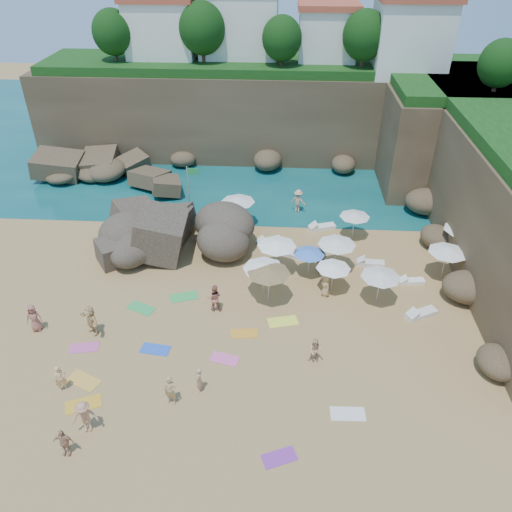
# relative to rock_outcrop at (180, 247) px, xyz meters

# --- Properties ---
(ground) EXTENTS (120.00, 120.00, 0.00)m
(ground) POSITION_rel_rock_outcrop_xyz_m (3.72, -6.80, 0.00)
(ground) COLOR tan
(ground) RESTS_ON ground
(seawater) EXTENTS (120.00, 120.00, 0.00)m
(seawater) POSITION_rel_rock_outcrop_xyz_m (3.72, 23.20, 0.00)
(seawater) COLOR #0C4751
(seawater) RESTS_ON ground
(cliff_back) EXTENTS (44.00, 8.00, 8.00)m
(cliff_back) POSITION_rel_rock_outcrop_xyz_m (5.72, 18.20, 4.00)
(cliff_back) COLOR brown
(cliff_back) RESTS_ON ground
(cliff_corner) EXTENTS (10.00, 12.00, 8.00)m
(cliff_corner) POSITION_rel_rock_outcrop_xyz_m (20.72, 13.20, 4.00)
(cliff_corner) COLOR brown
(cliff_corner) RESTS_ON ground
(rock_promontory) EXTENTS (12.00, 7.00, 2.00)m
(rock_promontory) POSITION_rel_rock_outcrop_xyz_m (-7.28, 9.20, 0.00)
(rock_promontory) COLOR brown
(rock_promontory) RESTS_ON ground
(clifftop_buildings) EXTENTS (28.48, 9.48, 7.00)m
(clifftop_buildings) POSITION_rel_rock_outcrop_xyz_m (6.68, 19.00, 11.24)
(clifftop_buildings) COLOR white
(clifftop_buildings) RESTS_ON cliff_back
(clifftop_trees) EXTENTS (35.60, 23.82, 4.40)m
(clifftop_trees) POSITION_rel_rock_outcrop_xyz_m (8.49, 12.72, 11.26)
(clifftop_trees) COLOR #11380F
(clifftop_trees) RESTS_ON ground
(marina_masts) EXTENTS (3.10, 0.10, 6.00)m
(marina_masts) POSITION_rel_rock_outcrop_xyz_m (-12.78, 23.20, 3.00)
(marina_masts) COLOR white
(marina_masts) RESTS_ON ground
(rock_outcrop) EXTENTS (9.44, 7.94, 3.28)m
(rock_outcrop) POSITION_rel_rock_outcrop_xyz_m (0.00, 0.00, 0.00)
(rock_outcrop) COLOR brown
(rock_outcrop) RESTS_ON ground
(flag_pole) EXTENTS (0.88, 0.09, 4.50)m
(flag_pole) POSITION_rel_rock_outcrop_xyz_m (0.31, 3.86, 2.87)
(flag_pole) COLOR silver
(flag_pole) RESTS_ON ground
(parasol_0) EXTENTS (2.55, 2.55, 2.41)m
(parasol_0) POSITION_rel_rock_outcrop_xyz_m (3.94, 3.32, 2.21)
(parasol_0) COLOR silver
(parasol_0) RESTS_ON ground
(parasol_1) EXTENTS (2.19, 2.19, 2.07)m
(parasol_1) POSITION_rel_rock_outcrop_xyz_m (12.47, 2.08, 1.90)
(parasol_1) COLOR silver
(parasol_1) RESTS_ON ground
(parasol_2) EXTENTS (2.56, 2.56, 2.42)m
(parasol_2) POSITION_rel_rock_outcrop_xyz_m (6.98, -2.57, 2.22)
(parasol_2) COLOR silver
(parasol_2) RESTS_ON ground
(parasol_3) EXTENTS (2.45, 2.45, 2.32)m
(parasol_3) POSITION_rel_rock_outcrop_xyz_m (17.82, -2.54, 2.13)
(parasol_3) COLOR silver
(parasol_3) RESTS_ON ground
(parasol_4) EXTENTS (2.47, 2.47, 2.33)m
(parasol_4) POSITION_rel_rock_outcrop_xyz_m (19.50, 0.28, 2.14)
(parasol_4) COLOR silver
(parasol_4) RESTS_ON ground
(parasol_5) EXTENTS (2.52, 2.52, 2.38)m
(parasol_5) POSITION_rel_rock_outcrop_xyz_m (6.24, -5.09, 2.19)
(parasol_5) COLOR silver
(parasol_5) RESTS_ON ground
(parasol_6) EXTENTS (2.61, 2.61, 2.46)m
(parasol_6) POSITION_rel_rock_outcrop_xyz_m (6.60, -5.66, 2.26)
(parasol_6) COLOR silver
(parasol_6) RESTS_ON ground
(parasol_8) EXTENTS (2.51, 2.51, 2.37)m
(parasol_8) POSITION_rel_rock_outcrop_xyz_m (10.86, -2.12, 2.18)
(parasol_8) COLOR silver
(parasol_8) RESTS_ON ground
(parasol_9) EXTENTS (2.38, 2.38, 2.25)m
(parasol_9) POSITION_rel_rock_outcrop_xyz_m (13.21, -5.37, 2.07)
(parasol_9) COLOR silver
(parasol_9) RESTS_ON ground
(parasol_10) EXTENTS (2.07, 2.07, 1.96)m
(parasol_10) POSITION_rel_rock_outcrop_xyz_m (9.09, -2.81, 1.80)
(parasol_10) COLOR silver
(parasol_10) RESTS_ON ground
(parasol_11) EXTENTS (2.15, 2.15, 2.04)m
(parasol_11) POSITION_rel_rock_outcrop_xyz_m (10.51, -4.43, 1.87)
(parasol_11) COLOR silver
(parasol_11) RESTS_ON ground
(lounger_0) EXTENTS (1.94, 1.32, 0.29)m
(lounger_0) POSITION_rel_rock_outcrop_xyz_m (6.38, 0.96, 0.14)
(lounger_0) COLOR white
(lounger_0) RESTS_ON ground
(lounger_1) EXTENTS (2.14, 1.28, 0.32)m
(lounger_1) POSITION_rel_rock_outcrop_xyz_m (10.30, 3.10, 0.16)
(lounger_1) COLOR white
(lounger_1) RESTS_ON ground
(lounger_2) EXTENTS (1.70, 0.77, 0.25)m
(lounger_2) POSITION_rel_rock_outcrop_xyz_m (15.74, -3.33, 0.13)
(lounger_2) COLOR white
(lounger_2) RESTS_ON ground
(lounger_3) EXTENTS (1.79, 1.18, 0.26)m
(lounger_3) POSITION_rel_rock_outcrop_xyz_m (8.15, -0.73, 0.13)
(lounger_3) COLOR silver
(lounger_3) RESTS_ON ground
(lounger_4) EXTENTS (1.89, 0.74, 0.29)m
(lounger_4) POSITION_rel_rock_outcrop_xyz_m (13.34, -1.45, 0.14)
(lounger_4) COLOR silver
(lounger_4) RESTS_ON ground
(lounger_5) EXTENTS (2.02, 1.46, 0.30)m
(lounger_5) POSITION_rel_rock_outcrop_xyz_m (15.68, -6.56, 0.15)
(lounger_5) COLOR silver
(lounger_5) RESTS_ON ground
(towel_1) EXTENTS (1.67, 1.05, 0.03)m
(towel_1) POSITION_rel_rock_outcrop_xyz_m (-3.33, -10.38, 0.01)
(towel_1) COLOR #D45299
(towel_1) RESTS_ON ground
(towel_2) EXTENTS (1.88, 1.42, 0.03)m
(towel_2) POSITION_rel_rock_outcrop_xyz_m (-2.02, -14.16, 0.01)
(towel_2) COLOR gold
(towel_2) RESTS_ON ground
(towel_3) EXTENTS (1.88, 1.47, 0.03)m
(towel_3) POSITION_rel_rock_outcrop_xyz_m (-1.04, -6.90, 0.01)
(towel_3) COLOR green
(towel_3) RESTS_ON ground
(towel_4) EXTENTS (1.92, 1.49, 0.03)m
(towel_4) POSITION_rel_rock_outcrop_xyz_m (-2.53, -12.70, 0.02)
(towel_4) COLOR gold
(towel_4) RESTS_ON ground
(towel_6) EXTENTS (1.68, 1.28, 0.03)m
(towel_6) POSITION_rel_rock_outcrop_xyz_m (7.51, -16.46, 0.01)
(towel_6) COLOR purple
(towel_6) RESTS_ON ground
(towel_8) EXTENTS (1.69, 0.99, 0.03)m
(towel_8) POSITION_rel_rock_outcrop_xyz_m (0.61, -10.28, 0.01)
(towel_8) COLOR blue
(towel_8) RESTS_ON ground
(towel_9) EXTENTS (1.66, 1.11, 0.03)m
(towel_9) POSITION_rel_rock_outcrop_xyz_m (4.46, -10.76, 0.01)
(towel_9) COLOR pink
(towel_9) RESTS_ON ground
(towel_10) EXTENTS (1.63, 0.96, 0.03)m
(towel_10) POSITION_rel_rock_outcrop_xyz_m (5.35, -8.72, 0.01)
(towel_10) COLOR orange
(towel_10) RESTS_ON ground
(towel_11) EXTENTS (1.91, 1.37, 0.03)m
(towel_11) POSITION_rel_rock_outcrop_xyz_m (1.35, -5.66, 0.02)
(towel_11) COLOR green
(towel_11) RESTS_ON ground
(towel_12) EXTENTS (1.88, 1.25, 0.03)m
(towel_12) POSITION_rel_rock_outcrop_xyz_m (7.52, -7.59, 0.02)
(towel_12) COLOR #F3FF43
(towel_12) RESTS_ON ground
(towel_13) EXTENTS (1.67, 0.88, 0.03)m
(towel_13) POSITION_rel_rock_outcrop_xyz_m (10.70, -13.95, 0.01)
(towel_13) COLOR white
(towel_13) RESTS_ON ground
(person_stand_0) EXTENTS (0.68, 0.63, 1.56)m
(person_stand_0) POSITION_rel_rock_outcrop_xyz_m (-3.32, -13.31, 0.78)
(person_stand_0) COLOR #E1AC76
(person_stand_0) RESTS_ON ground
(person_stand_1) EXTENTS (0.89, 0.70, 1.77)m
(person_stand_1) POSITION_rel_rock_outcrop_xyz_m (3.43, -6.72, 0.89)
(person_stand_1) COLOR #AC6756
(person_stand_1) RESTS_ON ground
(person_stand_2) EXTENTS (1.31, 0.91, 1.87)m
(person_stand_2) POSITION_rel_rock_outcrop_xyz_m (8.48, 5.80, 0.94)
(person_stand_2) COLOR #E5A682
(person_stand_2) RESTS_ON ground
(person_stand_3) EXTENTS (1.03, 1.20, 1.93)m
(person_stand_3) POSITION_rel_rock_outcrop_xyz_m (9.93, -2.51, 0.97)
(person_stand_3) COLOR olive
(person_stand_3) RESTS_ON ground
(person_stand_4) EXTENTS (0.71, 0.85, 1.53)m
(person_stand_4) POSITION_rel_rock_outcrop_xyz_m (10.08, -4.94, 0.76)
(person_stand_4) COLOR tan
(person_stand_4) RESTS_ON ground
(person_stand_5) EXTENTS (1.58, 0.53, 1.69)m
(person_stand_5) POSITION_rel_rock_outcrop_xyz_m (-1.56, 3.21, 0.84)
(person_stand_5) COLOR #C37361
(person_stand_5) RESTS_ON ground
(person_stand_6) EXTENTS (0.42, 0.59, 1.50)m
(person_stand_6) POSITION_rel_rock_outcrop_xyz_m (3.48, -12.95, 0.75)
(person_stand_6) COLOR tan
(person_stand_6) RESTS_ON ground
(person_lie_0) EXTENTS (1.55, 2.02, 0.48)m
(person_lie_0) POSITION_rel_rock_outcrop_xyz_m (-1.27, -15.59, 0.24)
(person_lie_0) COLOR tan
(person_lie_0) RESTS_ON ground
(person_lie_1) EXTENTS (0.93, 1.54, 0.37)m
(person_lie_1) POSITION_rel_rock_outcrop_xyz_m (-1.79, -16.82, 0.19)
(person_lie_1) COLOR tan
(person_lie_1) RESTS_ON ground
(person_lie_2) EXTENTS (1.20, 1.85, 0.45)m
(person_lie_2) POSITION_rel_rock_outcrop_xyz_m (-6.47, -9.12, 0.23)
(person_lie_2) COLOR #9E5D4F
(person_lie_2) RESTS_ON ground
(person_lie_3) EXTENTS (2.49, 2.50, 0.49)m
(person_lie_3) POSITION_rel_rock_outcrop_xyz_m (-3.16, -9.17, 0.24)
(person_lie_3) COLOR #DCB473
(person_lie_3) RESTS_ON ground
(person_lie_4) EXTENTS (0.92, 1.76, 0.40)m
(person_lie_4) POSITION_rel_rock_outcrop_xyz_m (2.24, -13.78, 0.20)
(person_lie_4) COLOR tan
(person_lie_4) RESTS_ON ground
(person_lie_5) EXTENTS (0.96, 1.59, 0.57)m
(person_lie_5) POSITION_rel_rock_outcrop_xyz_m (9.25, -10.64, 0.28)
(person_lie_5) COLOR #DCAB7D
(person_lie_5) RESTS_ON ground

